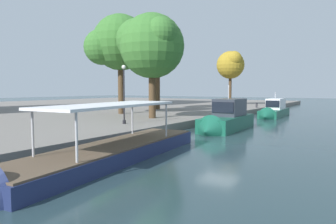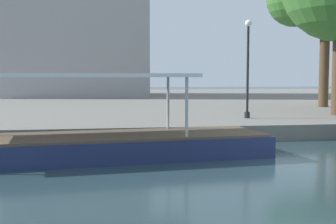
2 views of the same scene
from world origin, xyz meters
name	(u,v)px [view 2 (image 2 of 2)]	position (x,y,z in m)	size (l,w,h in m)	color
ground_plane	(324,167)	(0.00, 0.00, 0.00)	(220.00, 220.00, 0.00)	#23383D
dock_promenade	(163,100)	(0.00, 32.74, 0.34)	(120.00, 55.00, 0.68)	slate
tour_boat_1	(32,153)	(-8.76, 2.28, 0.26)	(14.70, 4.22, 3.99)	navy
lamp_post	(248,66)	(0.56, 8.54, 3.24)	(0.33, 0.33, 4.77)	black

